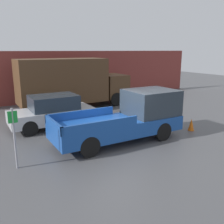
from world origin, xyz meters
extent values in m
plane|color=#4C4C4F|center=(0.00, 0.00, 0.00)|extent=(60.00, 60.00, 0.00)
cube|color=brown|center=(0.00, 10.50, 1.94)|extent=(28.00, 0.15, 3.87)
cube|color=#194799|center=(0.22, 0.33, 0.69)|extent=(5.80, 2.06, 0.64)
cube|color=#28333D|center=(2.01, 0.33, 1.58)|extent=(2.20, 1.93, 1.15)
cube|color=#194799|center=(-1.09, 1.31, 1.18)|extent=(3.19, 0.10, 0.35)
cube|color=#194799|center=(-1.09, -0.65, 1.18)|extent=(3.19, 0.10, 0.35)
cube|color=#194799|center=(-2.63, 0.33, 1.18)|extent=(0.10, 2.06, 0.35)
cylinder|color=black|center=(2.01, 1.24, 0.41)|extent=(0.82, 0.26, 0.82)
cylinder|color=black|center=(2.01, -0.58, 0.41)|extent=(0.82, 0.26, 0.82)
cylinder|color=black|center=(-1.58, 1.24, 0.41)|extent=(0.82, 0.26, 0.82)
cylinder|color=black|center=(-1.58, -0.58, 0.41)|extent=(0.82, 0.26, 0.82)
cube|color=#B7BABF|center=(-1.67, 3.84, 0.63)|extent=(4.28, 1.89, 0.64)
cube|color=#28333D|center=(-1.54, 3.84, 1.31)|extent=(2.36, 1.67, 0.73)
cylinder|color=black|center=(-0.34, 4.69, 0.37)|extent=(0.73, 0.22, 0.73)
cylinder|color=black|center=(-0.34, 2.99, 0.37)|extent=(0.73, 0.22, 0.73)
cylinder|color=black|center=(-3.00, 4.69, 0.37)|extent=(0.73, 0.22, 0.73)
cylinder|color=black|center=(-3.00, 2.99, 0.37)|extent=(0.73, 0.22, 0.73)
cube|color=#4C331E|center=(4.17, 7.63, 1.30)|extent=(1.69, 2.32, 1.69)
cube|color=#4C331E|center=(0.25, 7.63, 1.92)|extent=(5.85, 2.44, 2.93)
cylinder|color=black|center=(3.87, 8.71, 0.48)|extent=(0.97, 0.30, 0.97)
cylinder|color=black|center=(3.87, 6.55, 0.48)|extent=(0.97, 0.30, 0.97)
cylinder|color=black|center=(-0.94, 8.71, 0.48)|extent=(0.97, 0.30, 0.97)
cylinder|color=black|center=(-0.94, 6.55, 0.48)|extent=(0.97, 0.30, 0.97)
cylinder|color=gray|center=(-4.13, -0.19, 1.06)|extent=(0.07, 0.07, 2.12)
cube|color=#198C33|center=(-4.13, -0.21, 1.82)|extent=(0.30, 0.02, 0.40)
cone|color=orange|center=(4.21, -0.23, 0.30)|extent=(0.31, 0.31, 0.60)
camera|label=1|loc=(-5.23, -8.63, 3.95)|focal=40.00mm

